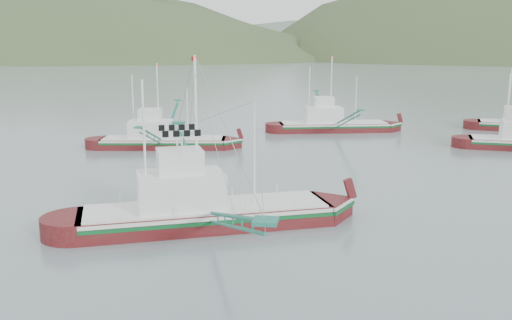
# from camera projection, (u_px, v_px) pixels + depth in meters

# --- Properties ---
(ground) EXTENTS (1200.00, 1200.00, 0.00)m
(ground) POSITION_uv_depth(u_px,v_px,m) (242.00, 233.00, 33.72)
(ground) COLOR slate
(ground) RESTS_ON ground
(main_boat) EXTENTS (15.62, 26.39, 11.16)m
(main_boat) POSITION_uv_depth(u_px,v_px,m) (204.00, 190.00, 34.51)
(main_boat) COLOR #4B0C0E
(main_boat) RESTS_ON ground
(bg_boat_left) EXTENTS (13.63, 23.90, 9.73)m
(bg_boat_left) POSITION_uv_depth(u_px,v_px,m) (162.00, 134.00, 60.96)
(bg_boat_left) COLOR #4B0C0E
(bg_boat_left) RESTS_ON ground
(bg_boat_far) EXTENTS (14.38, 24.83, 10.20)m
(bg_boat_far) POSITION_uv_depth(u_px,v_px,m) (333.00, 117.00, 72.53)
(bg_boat_far) COLOR #4B0C0E
(bg_boat_far) RESTS_ON ground
(headland_left) EXTENTS (448.00, 308.00, 210.00)m
(headland_left) POSITION_uv_depth(u_px,v_px,m) (78.00, 60.00, 407.95)
(headland_left) COLOR #374B26
(headland_left) RESTS_ON ground
(ridge_distant) EXTENTS (960.00, 400.00, 240.00)m
(ridge_distant) POSITION_uv_depth(u_px,v_px,m) (364.00, 55.00, 572.65)
(ridge_distant) COLOR slate
(ridge_distant) RESTS_ON ground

